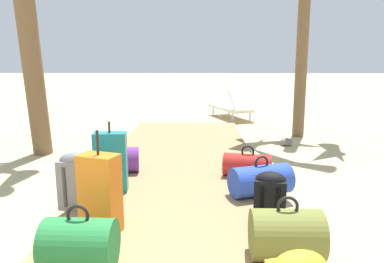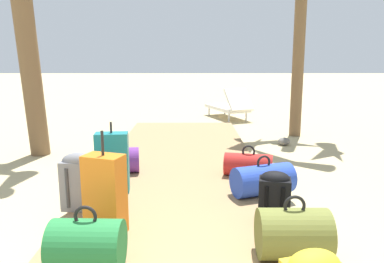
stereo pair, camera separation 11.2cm
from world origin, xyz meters
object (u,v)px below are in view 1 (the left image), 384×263
Objects in this scene: suitcase_teal at (111,162)px; backpack_black at (270,197)px; backpack_grey at (77,179)px; duffel_bag_purple at (121,160)px; duffel_bag_blue at (261,180)px; suitcase_orange at (100,194)px; duffel_bag_olive at (286,235)px; duffel_bag_green at (80,244)px; duffel_bag_red at (247,165)px; lounge_chair at (234,106)px.

backpack_black is (1.61, -0.85, -0.07)m from suitcase_teal.
backpack_grey reaches higher than duffel_bag_purple.
backpack_black is at bearing -93.47° from duffel_bag_blue.
suitcase_orange is 1.70× the size of duffel_bag_olive.
duffel_bag_olive is (1.50, 0.14, 0.01)m from duffel_bag_green.
lounge_chair is (0.27, 4.86, 0.10)m from duffel_bag_red.
duffel_bag_olive is 1.32m from duffel_bag_blue.
backpack_black is at bearing 25.86° from duffel_bag_green.
lounge_chair reaches higher than duffel_bag_olive.
suitcase_teal is 1.23× the size of duffel_bag_red.
backpack_black is at bearing 5.72° from suitcase_orange.
lounge_chair is (0.24, 6.83, 0.05)m from duffel_bag_olive.
suitcase_orange reaches higher than duffel_bag_olive.
duffel_bag_red is (1.59, 0.55, -0.19)m from suitcase_teal.
suitcase_teal is at bearing 152.18° from backpack_black.
suitcase_teal is at bearing 176.38° from duffel_bag_blue.
backpack_grey is 0.64× the size of suitcase_orange.
suitcase_orange is 1.23× the size of duffel_bag_blue.
duffel_bag_purple is 0.96× the size of duffel_bag_olive.
duffel_bag_olive is (1.66, -2.12, 0.03)m from duffel_bag_purple.
duffel_bag_blue reaches higher than duffel_bag_red.
duffel_bag_purple is (-1.63, 0.15, 0.02)m from duffel_bag_red.
duffel_bag_green is 0.71× the size of duffel_bag_blue.
duffel_bag_blue is at bearing 43.78° from duffel_bag_green.
duffel_bag_green reaches higher than duffel_bag_blue.
suitcase_teal is 1.01m from suitcase_orange.
suitcase_orange is 1.80× the size of backpack_black.
backpack_black is at bearing -27.82° from suitcase_teal.
suitcase_teal reaches higher than duffel_bag_green.
duffel_bag_red is 0.88× the size of duffel_bag_blue.
duffel_bag_purple reaches higher than duffel_bag_red.
suitcase_teal reaches higher than duffel_bag_olive.
backpack_grey is at bearing 108.36° from duffel_bag_green.
duffel_bag_olive is (1.49, -0.43, -0.15)m from suitcase_orange.
suitcase_orange is 1.56m from duffel_bag_olive.
suitcase_orange reaches higher than backpack_black.
backpack_grey is (-1.82, -1.04, 0.16)m from duffel_bag_red.
duffel_bag_green reaches higher than duffel_bag_red.
backpack_grey is 1.16× the size of backpack_black.
duffel_bag_red is at bearing -93.24° from lounge_chair.
duffel_bag_blue is 0.44× the size of lounge_chair.
suitcase_orange is at bearing -54.14° from backpack_grey.
backpack_grey is at bearing -109.58° from lounge_chair.
suitcase_teal is 2.17m from duffel_bag_olive.
duffel_bag_purple is at bearing 95.87° from suitcase_orange.
duffel_bag_olive is at bearing -51.91° from duffel_bag_purple.
suitcase_teal reaches higher than lounge_chair.
backpack_black reaches higher than duffel_bag_red.
suitcase_teal is at bearing 97.79° from suitcase_orange.
backpack_grey is at bearing 169.02° from backpack_black.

